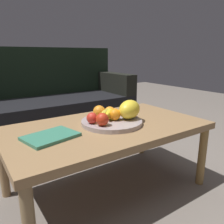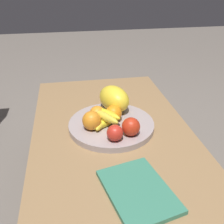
# 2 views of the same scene
# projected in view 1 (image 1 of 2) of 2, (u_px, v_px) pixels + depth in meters

# --- Properties ---
(ground_plane) EXTENTS (8.00, 8.00, 0.00)m
(ground_plane) POSITION_uv_depth(u_px,v_px,m) (107.00, 189.00, 1.42)
(ground_plane) COLOR #6C635B
(coffee_table) EXTENTS (1.16, 0.66, 0.43)m
(coffee_table) POSITION_uv_depth(u_px,v_px,m) (107.00, 132.00, 1.32)
(coffee_table) COLOR #926F48
(coffee_table) RESTS_ON ground_plane
(couch) EXTENTS (1.70, 0.70, 0.90)m
(couch) POSITION_uv_depth(u_px,v_px,m) (47.00, 107.00, 2.27)
(couch) COLOR black
(couch) RESTS_ON ground_plane
(fruit_bowl) EXTENTS (0.36, 0.36, 0.03)m
(fruit_bowl) POSITION_uv_depth(u_px,v_px,m) (112.00, 122.00, 1.33)
(fruit_bowl) COLOR #A29392
(fruit_bowl) RESTS_ON coffee_table
(melon_large_front) EXTENTS (0.20, 0.17, 0.11)m
(melon_large_front) POSITION_uv_depth(u_px,v_px,m) (129.00, 109.00, 1.34)
(melon_large_front) COLOR yellow
(melon_large_front) RESTS_ON fruit_bowl
(orange_front) EXTENTS (0.07, 0.07, 0.07)m
(orange_front) POSITION_uv_depth(u_px,v_px,m) (115.00, 114.00, 1.31)
(orange_front) COLOR orange
(orange_front) RESTS_ON fruit_bowl
(orange_left) EXTENTS (0.08, 0.08, 0.08)m
(orange_left) POSITION_uv_depth(u_px,v_px,m) (99.00, 112.00, 1.36)
(orange_left) COLOR orange
(orange_left) RESTS_ON fruit_bowl
(orange_right) EXTENTS (0.07, 0.07, 0.07)m
(orange_right) POSITION_uv_depth(u_px,v_px,m) (110.00, 112.00, 1.37)
(orange_right) COLOR orange
(orange_right) RESTS_ON fruit_bowl
(apple_front) EXTENTS (0.06, 0.06, 0.06)m
(apple_front) POSITION_uv_depth(u_px,v_px,m) (92.00, 118.00, 1.25)
(apple_front) COLOR red
(apple_front) RESTS_ON fruit_bowl
(apple_left) EXTENTS (0.07, 0.07, 0.07)m
(apple_left) POSITION_uv_depth(u_px,v_px,m) (102.00, 119.00, 1.21)
(apple_left) COLOR red
(apple_left) RESTS_ON fruit_bowl
(banana_bunch) EXTENTS (0.16, 0.15, 0.06)m
(banana_bunch) POSITION_uv_depth(u_px,v_px,m) (108.00, 115.00, 1.34)
(banana_bunch) COLOR yellow
(banana_bunch) RESTS_ON fruit_bowl
(magazine) EXTENTS (0.28, 0.23, 0.02)m
(magazine) POSITION_uv_depth(u_px,v_px,m) (51.00, 136.00, 1.11)
(magazine) COLOR #377C62
(magazine) RESTS_ON coffee_table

